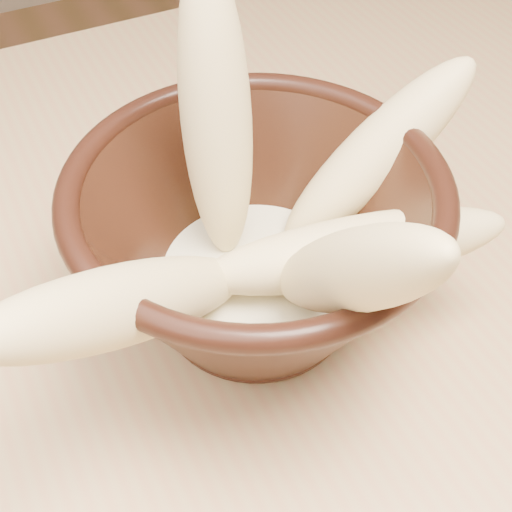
{
  "coord_description": "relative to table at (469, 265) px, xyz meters",
  "views": [
    {
      "loc": [
        -0.35,
        -0.3,
        1.13
      ],
      "look_at": [
        -0.22,
        -0.03,
        0.81
      ],
      "focal_mm": 50.0,
      "sensor_mm": 36.0,
      "label": 1
    }
  ],
  "objects": [
    {
      "name": "banana_front",
      "position": [
        -0.21,
        -0.11,
        0.2
      ],
      "size": [
        0.05,
        0.16,
        0.17
      ],
      "primitive_type": "ellipsoid",
      "rotation": [
        0.71,
        0.0,
        -0.04
      ],
      "color": "#E7D288",
      "rests_on": "bowl"
    },
    {
      "name": "milk_puddle",
      "position": [
        -0.22,
        -0.03,
        0.12
      ],
      "size": [
        0.13,
        0.13,
        0.02
      ],
      "primitive_type": "cylinder",
      "color": "beige",
      "rests_on": "bowl"
    },
    {
      "name": "table",
      "position": [
        0.0,
        0.0,
        0.0
      ],
      "size": [
        1.2,
        0.8,
        0.75
      ],
      "color": "tan",
      "rests_on": "ground"
    },
    {
      "name": "banana_right",
      "position": [
        -0.13,
        -0.01,
        0.18
      ],
      "size": [
        0.15,
        0.04,
        0.13
      ],
      "primitive_type": "ellipsoid",
      "rotation": [
        0.89,
        0.0,
        1.58
      ],
      "color": "#E7D288",
      "rests_on": "bowl"
    },
    {
      "name": "banana_across",
      "position": [
        -0.17,
        -0.06,
        0.15
      ],
      "size": [
        0.19,
        0.09,
        0.05
      ],
      "primitive_type": "ellipsoid",
      "rotation": [
        1.5,
        0.0,
        1.3
      ],
      "color": "#E7D288",
      "rests_on": "bowl"
    },
    {
      "name": "bowl",
      "position": [
        -0.22,
        -0.03,
        0.15
      ],
      "size": [
        0.23,
        0.23,
        0.12
      ],
      "rotation": [
        0.0,
        0.0,
        0.32
      ],
      "color": "black",
      "rests_on": "table"
    },
    {
      "name": "banana_left",
      "position": [
        -0.31,
        -0.06,
        0.18
      ],
      "size": [
        0.19,
        0.13,
        0.15
      ],
      "primitive_type": "ellipsoid",
      "rotation": [
        0.99,
        0.0,
        -1.1
      ],
      "color": "#E7D288",
      "rests_on": "bowl"
    },
    {
      "name": "banana_upright",
      "position": [
        -0.22,
        0.02,
        0.21
      ],
      "size": [
        0.06,
        0.09,
        0.19
      ],
      "primitive_type": "ellipsoid",
      "rotation": [
        0.23,
        0.0,
        2.88
      ],
      "color": "#E7D288",
      "rests_on": "bowl"
    }
  ]
}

